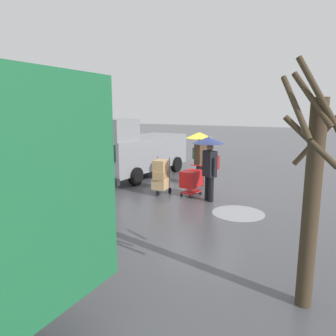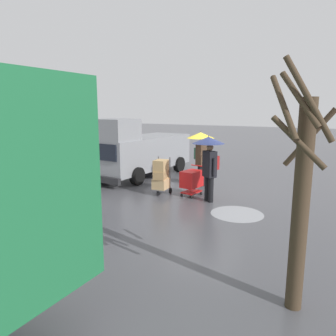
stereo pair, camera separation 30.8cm
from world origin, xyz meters
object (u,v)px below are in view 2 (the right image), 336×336
(cargo_van_parked_right, at_px, (139,150))
(bare_tree_near, at_px, (301,195))
(hand_dolly_boxes, at_px, (161,176))
(shopping_cart_vendor, at_px, (192,180))
(pedestrian_black_side, at_px, (201,146))
(pedestrian_pink_side, at_px, (209,154))

(cargo_van_parked_right, distance_m, bare_tree_near, 10.10)
(hand_dolly_boxes, bearing_deg, shopping_cart_vendor, -155.25)
(cargo_van_parked_right, relative_size, bare_tree_near, 1.48)
(hand_dolly_boxes, distance_m, bare_tree_near, 6.86)
(cargo_van_parked_right, xyz_separation_m, pedestrian_black_side, (-3.17, 0.30, 0.39))
(pedestrian_pink_side, distance_m, bare_tree_near, 5.72)
(hand_dolly_boxes, xyz_separation_m, bare_tree_near, (-5.13, 4.43, 1.09))
(cargo_van_parked_right, relative_size, pedestrian_black_side, 2.52)
(cargo_van_parked_right, bearing_deg, shopping_cart_vendor, 154.05)
(shopping_cart_vendor, relative_size, pedestrian_black_side, 0.47)
(pedestrian_black_side, bearing_deg, shopping_cart_vendor, 102.76)
(cargo_van_parked_right, distance_m, pedestrian_black_side, 3.21)
(hand_dolly_boxes, distance_m, pedestrian_pink_side, 1.95)
(pedestrian_black_side, xyz_separation_m, bare_tree_near, (-4.47, 6.28, 0.20))
(pedestrian_pink_side, xyz_separation_m, pedestrian_black_side, (1.07, -1.68, 0.00))
(pedestrian_pink_side, bearing_deg, bare_tree_near, 126.48)
(hand_dolly_boxes, relative_size, bare_tree_near, 0.36)
(hand_dolly_boxes, xyz_separation_m, pedestrian_pink_side, (-1.72, -0.17, 0.89))
(shopping_cart_vendor, relative_size, hand_dolly_boxes, 0.77)
(pedestrian_pink_side, relative_size, bare_tree_near, 0.59)
(shopping_cart_vendor, bearing_deg, cargo_van_parked_right, -25.95)
(hand_dolly_boxes, bearing_deg, pedestrian_black_side, -109.50)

